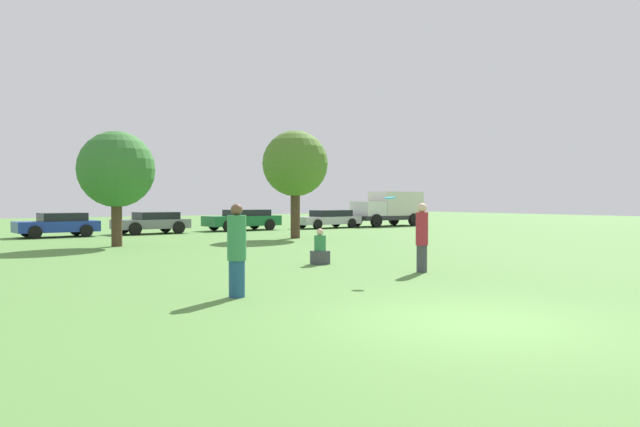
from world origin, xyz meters
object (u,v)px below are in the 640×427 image
person_catcher (422,237)px  parked_car_green (243,219)px  delivery_truck_white (389,208)px  frisbee (390,198)px  tree_2 (295,164)px  tree_1 (116,170)px  parked_car_blue (58,224)px  parked_car_grey (152,222)px  parked_car_silver (328,219)px  bystander_sitting (320,250)px  person_thrower (237,250)px

person_catcher → parked_car_green: bearing=-114.8°
delivery_truck_white → frisbee: bearing=46.3°
tree_2 → person_catcher: bearing=-109.5°
frisbee → tree_1: 13.94m
parked_car_green → parked_car_blue: bearing=0.6°
tree_1 → parked_car_green: tree_1 is taller
parked_car_blue → delivery_truck_white: 21.86m
person_catcher → frisbee: bearing=10.4°
parked_car_grey → parked_car_green: 5.77m
person_catcher → parked_car_silver: size_ratio=0.39×
tree_1 → delivery_truck_white: size_ratio=0.79×
person_catcher → tree_1: bearing=-82.6°
bystander_sitting → delivery_truck_white: 25.84m
person_catcher → bystander_sitting: (-1.02, 3.10, -0.50)m
tree_1 → delivery_truck_white: (21.29, 7.94, -1.75)m
bystander_sitting → parked_car_green: size_ratio=0.22×
person_catcher → parked_car_grey: bearing=-100.0°
person_thrower → parked_car_blue: 21.90m
bystander_sitting → parked_car_green: (7.22, 18.43, 0.26)m
parked_car_blue → tree_1: bearing=91.7°
parked_car_blue → tree_2: bearing=138.3°
frisbee → parked_car_green: 23.42m
tree_2 → parked_car_blue: tree_2 is taller
parked_car_green → tree_1: bearing=37.5°
tree_1 → parked_car_silver: bearing=26.1°
bystander_sitting → tree_1: 10.78m
tree_1 → tree_2: size_ratio=0.89×
person_thrower → person_catcher: size_ratio=1.01×
parked_car_blue → delivery_truck_white: (21.85, 0.14, 0.66)m
person_thrower → person_catcher: person_thrower is taller
person_catcher → tree_2: 14.54m
frisbee → bystander_sitting: (0.54, 3.64, -1.49)m
tree_1 → parked_car_blue: tree_1 is taller
parked_car_blue → person_thrower: bearing=84.1°
parked_car_silver → delivery_truck_white: 5.42m
tree_1 → delivery_truck_white: tree_1 is taller
tree_1 → tree_2: (8.59, 0.31, 0.51)m
parked_car_grey → delivery_truck_white: (17.04, 0.05, 0.65)m
person_catcher → parked_car_grey: person_catcher is taller
tree_2 → parked_car_blue: (-9.15, 7.50, -2.92)m
frisbee → parked_car_green: bearing=70.6°
bystander_sitting → tree_1: size_ratio=0.23×
parked_car_grey → delivery_truck_white: 17.05m
person_thrower → parked_car_blue: person_thrower is taller
frisbee → parked_car_silver: size_ratio=0.06×
parked_car_grey → parked_car_silver: size_ratio=0.87×
parked_car_silver → frisbee: bearing=55.2°
bystander_sitting → parked_car_blue: 18.19m
frisbee → parked_car_silver: bearing=57.6°
tree_1 → person_catcher: bearing=-73.9°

